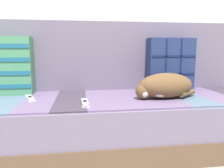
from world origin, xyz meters
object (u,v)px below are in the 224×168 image
object	(u,v)px
throw_pillow_quilted	(170,64)
game_remote_far	(30,98)
game_remote_near	(85,103)
throw_pillow_striped	(3,66)
sleeping_cat	(164,86)
couch	(115,121)

from	to	relation	value
throw_pillow_quilted	game_remote_far	xyz separation A→B (m)	(-1.06, -0.20, -0.20)
game_remote_near	throw_pillow_striped	bearing A→B (deg)	146.78
game_remote_near	game_remote_far	distance (m)	0.40
sleeping_cat	throw_pillow_quilted	bearing A→B (deg)	60.89
couch	game_remote_far	xyz separation A→B (m)	(-0.58, -0.02, 0.20)
couch	game_remote_near	size ratio (longest dim) A/B	11.26
throw_pillow_quilted	game_remote_near	xyz separation A→B (m)	(-0.70, -0.38, -0.20)
throw_pillow_striped	game_remote_near	distance (m)	0.72
game_remote_far	couch	bearing A→B (deg)	2.36
game_remote_far	throw_pillow_quilted	bearing A→B (deg)	10.82
sleeping_cat	game_remote_near	world-z (taller)	sleeping_cat
sleeping_cat	game_remote_near	xyz separation A→B (m)	(-0.54, -0.09, -0.07)
throw_pillow_striped	couch	bearing A→B (deg)	-12.63
throw_pillow_striped	sleeping_cat	bearing A→B (deg)	-14.47
game_remote_near	game_remote_far	world-z (taller)	same
sleeping_cat	game_remote_far	bearing A→B (deg)	174.50
game_remote_far	sleeping_cat	bearing A→B (deg)	-5.50
couch	game_remote_near	xyz separation A→B (m)	(-0.22, -0.20, 0.20)
sleeping_cat	game_remote_far	distance (m)	0.91
couch	throw_pillow_striped	world-z (taller)	throw_pillow_striped
game_remote_far	game_remote_near	bearing A→B (deg)	-26.28
game_remote_near	game_remote_far	bearing A→B (deg)	153.72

